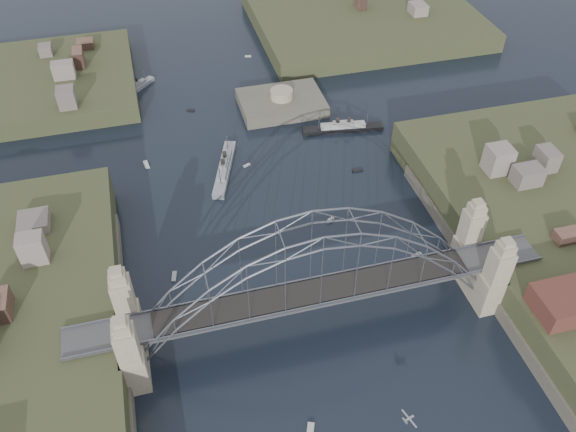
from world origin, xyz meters
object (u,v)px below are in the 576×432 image
at_px(naval_cruiser_near, 225,168).
at_px(ocean_liner, 343,128).
at_px(naval_cruiser_far, 136,88).
at_px(bridge, 316,277).
at_px(fort_island, 282,109).

xyz_separation_m(naval_cruiser_near, ocean_liner, (32.05, 8.61, -0.16)).
bearing_deg(naval_cruiser_far, bridge, -74.20).
bearing_deg(naval_cruiser_near, bridge, -80.75).
bearing_deg(naval_cruiser_far, fort_island, -26.78).
distance_m(fort_island, naval_cruiser_near, 30.22).
bearing_deg(fort_island, naval_cruiser_near, -130.64).
distance_m(bridge, naval_cruiser_far, 92.95).
height_order(bridge, ocean_liner, bridge).
bearing_deg(bridge, fort_island, 80.27).
xyz_separation_m(naval_cruiser_near, naval_cruiser_far, (-17.45, 41.65, -0.21)).
bearing_deg(bridge, naval_cruiser_far, 105.80).
bearing_deg(naval_cruiser_near, ocean_liner, 15.03).
height_order(fort_island, naval_cruiser_near, naval_cruiser_near).
bearing_deg(bridge, naval_cruiser_near, 99.25).
relative_size(naval_cruiser_far, ocean_liner, 0.55).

